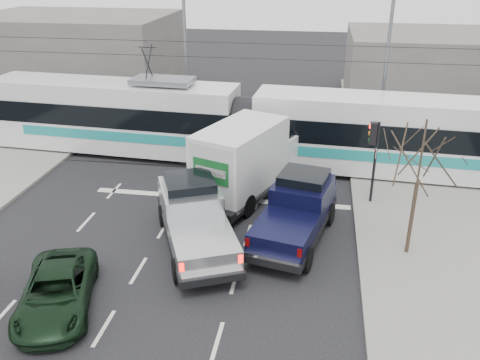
# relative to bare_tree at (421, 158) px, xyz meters

# --- Properties ---
(ground) EXTENTS (120.00, 120.00, 0.00)m
(ground) POSITION_rel_bare_tree_xyz_m (-7.60, -2.50, -3.79)
(ground) COLOR black
(ground) RESTS_ON ground
(sidewalk_right) EXTENTS (6.00, 60.00, 0.15)m
(sidewalk_right) POSITION_rel_bare_tree_xyz_m (1.40, -2.50, -3.72)
(sidewalk_right) COLOR gray
(sidewalk_right) RESTS_ON ground
(rails) EXTENTS (60.00, 1.60, 0.03)m
(rails) POSITION_rel_bare_tree_xyz_m (-7.60, 7.50, -3.78)
(rails) COLOR #33302D
(rails) RESTS_ON ground
(building_left) EXTENTS (14.00, 10.00, 6.00)m
(building_left) POSITION_rel_bare_tree_xyz_m (-21.60, 19.50, -0.79)
(building_left) COLOR slate
(building_left) RESTS_ON ground
(building_right) EXTENTS (12.00, 10.00, 5.00)m
(building_right) POSITION_rel_bare_tree_xyz_m (4.40, 21.50, -1.29)
(building_right) COLOR slate
(building_right) RESTS_ON ground
(bare_tree) EXTENTS (2.40, 2.40, 5.00)m
(bare_tree) POSITION_rel_bare_tree_xyz_m (0.00, 0.00, 0.00)
(bare_tree) COLOR #47382B
(bare_tree) RESTS_ON ground
(traffic_signal) EXTENTS (0.44, 0.44, 3.60)m
(traffic_signal) POSITION_rel_bare_tree_xyz_m (-1.13, 4.00, -1.05)
(traffic_signal) COLOR black
(traffic_signal) RESTS_ON ground
(street_lamp_near) EXTENTS (2.38, 0.25, 9.00)m
(street_lamp_near) POSITION_rel_bare_tree_xyz_m (-0.29, 11.50, 1.32)
(street_lamp_near) COLOR slate
(street_lamp_near) RESTS_ON ground
(street_lamp_far) EXTENTS (2.38, 0.25, 9.00)m
(street_lamp_far) POSITION_rel_bare_tree_xyz_m (-11.79, 13.50, 1.32)
(street_lamp_far) COLOR slate
(street_lamp_far) RESTS_ON ground
(catenary) EXTENTS (60.00, 0.20, 7.00)m
(catenary) POSITION_rel_bare_tree_xyz_m (-7.60, 7.50, 0.09)
(catenary) COLOR black
(catenary) RESTS_ON ground
(tram) EXTENTS (28.20, 4.63, 5.73)m
(tram) POSITION_rel_bare_tree_xyz_m (-7.17, 8.04, -1.76)
(tram) COLOR white
(tram) RESTS_ON ground
(silver_pickup) EXTENTS (4.48, 6.63, 2.29)m
(silver_pickup) POSITION_rel_bare_tree_xyz_m (-7.84, -0.29, -2.65)
(silver_pickup) COLOR black
(silver_pickup) RESTS_ON ground
(box_truck) EXTENTS (4.67, 7.21, 3.42)m
(box_truck) POSITION_rel_bare_tree_xyz_m (-6.46, 4.11, -2.11)
(box_truck) COLOR black
(box_truck) RESTS_ON ground
(navy_pickup) EXTENTS (3.23, 5.94, 2.37)m
(navy_pickup) POSITION_rel_bare_tree_xyz_m (-4.04, 0.74, -2.62)
(navy_pickup) COLOR black
(navy_pickup) RESTS_ON ground
(green_car) EXTENTS (3.27, 4.84, 1.23)m
(green_car) POSITION_rel_bare_tree_xyz_m (-11.04, -4.83, -3.18)
(green_car) COLOR black
(green_car) RESTS_ON ground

